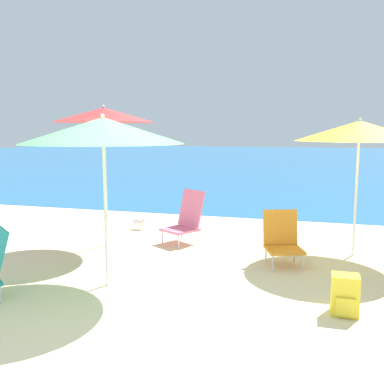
{
  "coord_description": "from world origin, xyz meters",
  "views": [
    {
      "loc": [
        1.97,
        -3.98,
        1.87
      ],
      "look_at": [
        0.34,
        1.82,
        1.0
      ],
      "focal_mm": 40.0,
      "sensor_mm": 36.0,
      "label": 1
    }
  ],
  "objects_px": {
    "beach_umbrella_green": "(103,131)",
    "beach_chair_pink": "(186,218)",
    "seagull": "(139,222)",
    "beach_chair_orange": "(282,238)",
    "backpack_yellow": "(345,295)",
    "beach_umbrella_yellow": "(359,131)",
    "beach_umbrella_red": "(104,115)"
  },
  "relations": [
    {
      "from": "beach_umbrella_green",
      "to": "seagull",
      "type": "height_order",
      "value": "beach_umbrella_green"
    },
    {
      "from": "beach_chair_pink",
      "to": "beach_chair_orange",
      "type": "bearing_deg",
      "value": 6.11
    },
    {
      "from": "backpack_yellow",
      "to": "beach_chair_pink",
      "type": "bearing_deg",
      "value": 135.82
    },
    {
      "from": "beach_umbrella_yellow",
      "to": "beach_umbrella_green",
      "type": "height_order",
      "value": "beach_umbrella_green"
    },
    {
      "from": "beach_umbrella_yellow",
      "to": "backpack_yellow",
      "type": "distance_m",
      "value": 2.79
    },
    {
      "from": "beach_umbrella_green",
      "to": "seagull",
      "type": "distance_m",
      "value": 3.43
    },
    {
      "from": "beach_umbrella_red",
      "to": "beach_umbrella_yellow",
      "type": "xyz_separation_m",
      "value": [
        3.83,
        0.46,
        -0.24
      ]
    },
    {
      "from": "beach_chair_orange",
      "to": "backpack_yellow",
      "type": "relative_size",
      "value": 1.81
    },
    {
      "from": "beach_umbrella_green",
      "to": "backpack_yellow",
      "type": "height_order",
      "value": "beach_umbrella_green"
    },
    {
      "from": "beach_umbrella_green",
      "to": "beach_chair_orange",
      "type": "distance_m",
      "value": 2.87
    },
    {
      "from": "beach_umbrella_green",
      "to": "seagull",
      "type": "xyz_separation_m",
      "value": [
        -0.78,
        2.86,
        -1.73
      ]
    },
    {
      "from": "beach_chair_orange",
      "to": "seagull",
      "type": "relative_size",
      "value": 2.81
    },
    {
      "from": "beach_umbrella_yellow",
      "to": "beach_umbrella_green",
      "type": "distance_m",
      "value": 3.67
    },
    {
      "from": "beach_chair_pink",
      "to": "beach_umbrella_yellow",
      "type": "bearing_deg",
      "value": 29.75
    },
    {
      "from": "beach_chair_pink",
      "to": "beach_umbrella_green",
      "type": "bearing_deg",
      "value": -67.65
    },
    {
      "from": "beach_chair_pink",
      "to": "beach_chair_orange",
      "type": "height_order",
      "value": "beach_chair_pink"
    },
    {
      "from": "backpack_yellow",
      "to": "beach_umbrella_red",
      "type": "bearing_deg",
      "value": 153.6
    },
    {
      "from": "beach_umbrella_yellow",
      "to": "beach_umbrella_red",
      "type": "bearing_deg",
      "value": -173.11
    },
    {
      "from": "beach_chair_pink",
      "to": "seagull",
      "type": "bearing_deg",
      "value": -179.04
    },
    {
      "from": "beach_umbrella_yellow",
      "to": "beach_chair_pink",
      "type": "distance_m",
      "value": 3.01
    },
    {
      "from": "beach_umbrella_red",
      "to": "beach_chair_pink",
      "type": "xyz_separation_m",
      "value": [
        1.19,
        0.54,
        -1.69
      ]
    },
    {
      "from": "beach_umbrella_yellow",
      "to": "beach_umbrella_green",
      "type": "relative_size",
      "value": 1.0
    },
    {
      "from": "beach_umbrella_yellow",
      "to": "beach_chair_pink",
      "type": "bearing_deg",
      "value": 178.44
    },
    {
      "from": "beach_umbrella_red",
      "to": "beach_umbrella_green",
      "type": "xyz_separation_m",
      "value": [
        0.85,
        -1.67,
        -0.24
      ]
    },
    {
      "from": "beach_umbrella_yellow",
      "to": "beach_chair_orange",
      "type": "relative_size",
      "value": 2.71
    },
    {
      "from": "backpack_yellow",
      "to": "seagull",
      "type": "xyz_separation_m",
      "value": [
        -3.5,
        2.96,
        -0.07
      ]
    },
    {
      "from": "beach_chair_pink",
      "to": "seagull",
      "type": "height_order",
      "value": "beach_chair_pink"
    },
    {
      "from": "beach_umbrella_red",
      "to": "seagull",
      "type": "height_order",
      "value": "beach_umbrella_red"
    },
    {
      "from": "beach_umbrella_green",
      "to": "beach_chair_pink",
      "type": "distance_m",
      "value": 2.66
    },
    {
      "from": "beach_umbrella_yellow",
      "to": "beach_chair_orange",
      "type": "bearing_deg",
      "value": -145.3
    },
    {
      "from": "beach_chair_orange",
      "to": "beach_umbrella_red",
      "type": "bearing_deg",
      "value": 155.87
    },
    {
      "from": "beach_umbrella_red",
      "to": "backpack_yellow",
      "type": "relative_size",
      "value": 5.43
    }
  ]
}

